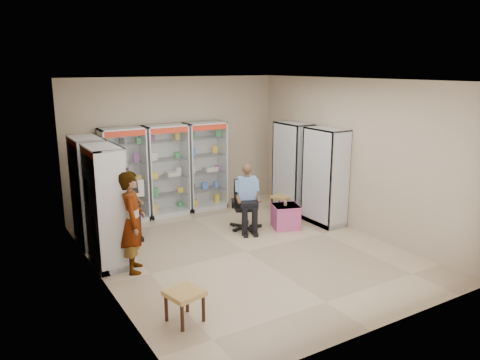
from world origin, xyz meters
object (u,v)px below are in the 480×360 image
cabinet_back_mid (167,171)px  woven_stool_b (185,306)px  cabinet_back_left (124,176)px  standing_man (132,222)px  cabinet_right_far (293,167)px  cabinet_right_near (325,177)px  cabinet_back_right (206,166)px  pink_trunk (286,217)px  cabinet_left_far (90,192)px  seated_shopkeeper (247,199)px  woven_stool_a (282,204)px  wooden_chair (125,211)px  office_chair (245,205)px  cabinet_left_near (106,207)px

cabinet_back_mid → woven_stool_b: size_ratio=4.69×
cabinet_back_left → standing_man: cabinet_back_left is taller
cabinet_right_far → woven_stool_b: cabinet_right_far is taller
cabinet_right_near → cabinet_back_right: bearing=36.2°
pink_trunk → cabinet_left_far: bearing=162.3°
cabinet_back_mid → seated_shopkeeper: 2.02m
cabinet_right_near → seated_shopkeeper: cabinet_right_near is taller
cabinet_back_right → seated_shopkeeper: cabinet_back_right is taller
pink_trunk → woven_stool_a: bearing=58.3°
seated_shopkeeper → cabinet_right_far: bearing=41.9°
seated_shopkeeper → pink_trunk: seated_shopkeeper is taller
seated_shopkeeper → woven_stool_a: (1.26, 0.53, -0.43)m
cabinet_right_far → wooden_chair: cabinet_right_far is taller
office_chair → pink_trunk: (0.72, -0.39, -0.26)m
cabinet_back_right → cabinet_right_near: (1.63, -2.23, 0.00)m
cabinet_right_near → cabinet_left_far: 4.65m
cabinet_left_far → pink_trunk: (3.59, -1.14, -0.76)m
cabinet_back_left → cabinet_back_mid: bearing=0.0°
cabinet_back_mid → seated_shopkeeper: cabinet_back_mid is taller
cabinet_back_mid → cabinet_right_near: bearing=-40.8°
seated_shopkeeper → standing_man: (-2.59, -0.75, 0.19)m
cabinet_back_right → wooden_chair: bearing=-161.2°
cabinet_back_mid → woven_stool_a: 2.67m
cabinet_left_far → office_chair: bearing=75.3°
cabinet_right_near → wooden_chair: (-3.78, 1.50, -0.53)m
woven_stool_a → cabinet_left_near: bearing=-168.6°
seated_shopkeeper → cabinet_back_left: bearing=159.5°
cabinet_back_right → cabinet_left_far: (-2.83, -0.93, 0.00)m
cabinet_back_mid → cabinet_back_right: (0.95, 0.00, 0.00)m
cabinet_right_near → woven_stool_b: size_ratio=4.69×
wooden_chair → standing_man: bearing=-102.9°
cabinet_left_far → wooden_chair: bearing=106.4°
cabinet_right_near → cabinet_left_near: bearing=87.4°
cabinet_back_left → office_chair: bearing=-40.9°
woven_stool_b → seated_shopkeeper: bearing=45.5°
cabinet_right_near → woven_stool_b: 4.69m
cabinet_right_near → cabinet_left_far: same height
cabinet_right_near → office_chair: 1.76m
office_chair → woven_stool_b: size_ratio=2.33×
cabinet_back_left → woven_stool_a: size_ratio=5.05×
seated_shopkeeper → woven_stool_a: 1.44m
cabinet_right_near → office_chair: size_ratio=2.01×
cabinet_back_mid → cabinet_right_near: 3.41m
cabinet_left_near → wooden_chair: (0.68, 1.30, -0.53)m
cabinet_back_right → woven_stool_b: size_ratio=4.69×
cabinet_back_right → standing_man: size_ratio=1.21×
cabinet_left_far → woven_stool_b: bearing=5.6°
standing_man → woven_stool_b: bearing=-158.8°
cabinet_back_left → cabinet_back_right: bearing=0.0°
cabinet_back_left → cabinet_back_mid: same height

